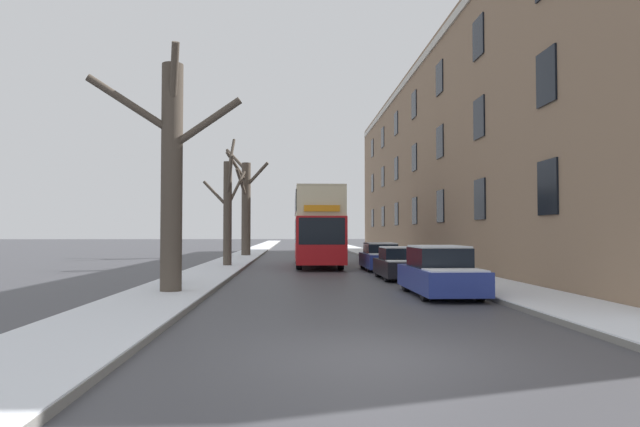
{
  "coord_description": "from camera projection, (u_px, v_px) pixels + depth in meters",
  "views": [
    {
      "loc": [
        -1.57,
        -8.93,
        1.97
      ],
      "look_at": [
        -0.19,
        19.13,
        2.9
      ],
      "focal_mm": 32.0,
      "sensor_mm": 36.0,
      "label": 1
    }
  ],
  "objects": [
    {
      "name": "terrace_facade_right",
      "position": [
        480.0,
        162.0,
        38.86
      ],
      "size": [
        9.1,
        53.23,
        13.55
      ],
      "color": "#8C7056",
      "rests_on": "ground"
    },
    {
      "name": "bare_tree_left_1",
      "position": [
        228.0,
        209.0,
        31.64
      ],
      "size": [
        2.3,
        3.26,
        7.34
      ],
      "color": "#4C4238",
      "rests_on": "ground"
    },
    {
      "name": "double_decker_bus",
      "position": [
        317.0,
        224.0,
        33.34
      ],
      "size": [
        2.58,
        10.54,
        4.39
      ],
      "color": "red",
      "rests_on": "ground"
    },
    {
      "name": "sidewalk_left",
      "position": [
        256.0,
        250.0,
        61.57
      ],
      "size": [
        2.65,
        130.0,
        0.16
      ],
      "color": "slate",
      "rests_on": "ground"
    },
    {
      "name": "parked_car_0",
      "position": [
        440.0,
        273.0,
        17.71
      ],
      "size": [
        1.82,
        4.55,
        1.55
      ],
      "color": "navy",
      "rests_on": "ground"
    },
    {
      "name": "ground_plane",
      "position": [
        392.0,
        358.0,
        8.93
      ],
      "size": [
        320.0,
        320.0,
        0.0
      ],
      "primitive_type": "plane",
      "color": "#424247"
    },
    {
      "name": "bare_tree_left_0",
      "position": [
        171.0,
        171.0,
        17.65
      ],
      "size": [
        4.62,
        1.39,
        7.68
      ],
      "color": "#4C4238",
      "rests_on": "ground"
    },
    {
      "name": "bare_tree_left_2",
      "position": [
        245.0,
        203.0,
        45.52
      ],
      "size": [
        3.79,
        4.65,
        8.97
      ],
      "color": "#4C4238",
      "rests_on": "ground"
    },
    {
      "name": "sidewalk_right",
      "position": [
        356.0,
        250.0,
        62.1
      ],
      "size": [
        2.65,
        130.0,
        0.16
      ],
      "color": "slate",
      "rests_on": "ground"
    },
    {
      "name": "pedestrian_left_sidewalk",
      "position": [
        175.0,
        261.0,
        20.25
      ],
      "size": [
        0.38,
        0.38,
        1.76
      ],
      "rotation": [
        0.0,
        0.0,
        5.36
      ],
      "color": "navy",
      "rests_on": "ground"
    },
    {
      "name": "parked_car_1",
      "position": [
        402.0,
        264.0,
        23.89
      ],
      "size": [
        1.85,
        3.97,
        1.36
      ],
      "color": "black",
      "rests_on": "ground"
    },
    {
      "name": "parked_car_2",
      "position": [
        381.0,
        257.0,
        29.52
      ],
      "size": [
        1.75,
        4.47,
        1.44
      ],
      "color": "navy",
      "rests_on": "ground"
    }
  ]
}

